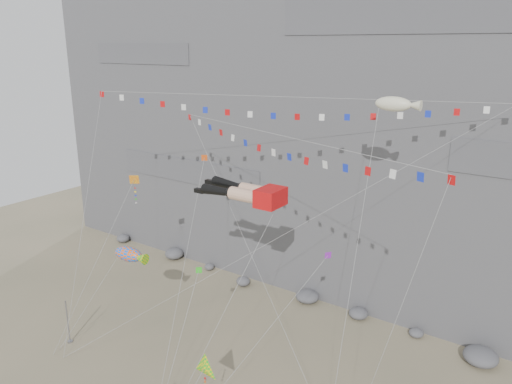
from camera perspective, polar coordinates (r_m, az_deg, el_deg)
cliff at (r=63.04m, az=13.44°, el=14.16°), size 80.00×28.00×50.00m
talus_boulders at (r=56.10m, az=5.89°, el=-11.80°), size 60.00×3.00×1.20m
anchor_pole_left at (r=51.40m, az=-20.71°, el=-13.70°), size 0.12×0.12×4.38m
legs_kite at (r=40.16m, az=-1.01°, el=-0.08°), size 8.02×14.03×20.18m
flag_banner_upper at (r=43.54m, az=3.35°, el=10.77°), size 34.41×20.79×30.57m
flag_banner_lower at (r=37.82m, az=2.94°, el=6.41°), size 27.29×10.98×23.34m
harlequin_kite at (r=48.76m, az=-13.78°, el=1.31°), size 2.94×10.34×17.55m
fish_windsock at (r=47.72m, az=-14.38°, el=-6.90°), size 6.10×6.51×10.95m
delta_kite at (r=37.07m, az=-5.93°, el=-19.41°), size 2.30×4.86×7.41m
blimp_windsock at (r=38.96m, az=15.38°, el=9.59°), size 3.87×12.18×25.60m
small_kite_a at (r=45.99m, az=-6.00°, el=3.47°), size 6.34×13.78×22.26m
small_kite_b at (r=38.93m, az=7.98°, el=-7.49°), size 6.27×11.29×16.67m
small_kite_c at (r=40.83m, az=-6.62°, el=-9.13°), size 2.11×7.67×12.04m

